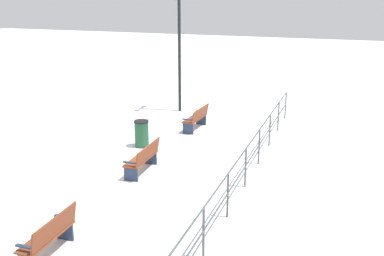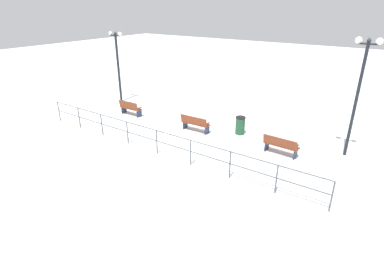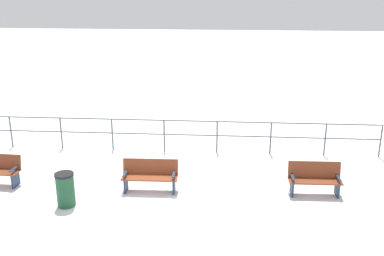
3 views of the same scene
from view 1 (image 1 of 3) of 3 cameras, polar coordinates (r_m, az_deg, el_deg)
name	(u,v)px [view 1 (image 1 of 3)]	position (r m, az deg, el deg)	size (l,w,h in m)	color
ground_plane	(142,172)	(13.38, -6.36, -5.55)	(80.00, 80.00, 0.00)	white
bench_nearest	(197,118)	(17.14, 0.60, 1.29)	(0.59, 1.54, 0.87)	brown
bench_second	(143,158)	(13.18, -6.15, -3.76)	(0.55, 1.56, 0.88)	brown
bench_third	(50,235)	(9.63, -17.53, -12.77)	(0.52, 1.44, 0.90)	brown
lamppost_near	(179,34)	(19.36, -1.61, 11.72)	(0.26, 0.97, 5.00)	black
waterfront_railing	(246,161)	(12.14, 6.80, -4.16)	(0.05, 14.43, 1.13)	#4C5156
trash_bin	(142,134)	(15.36, -6.37, -0.70)	(0.49, 0.49, 0.91)	#1E4C2D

